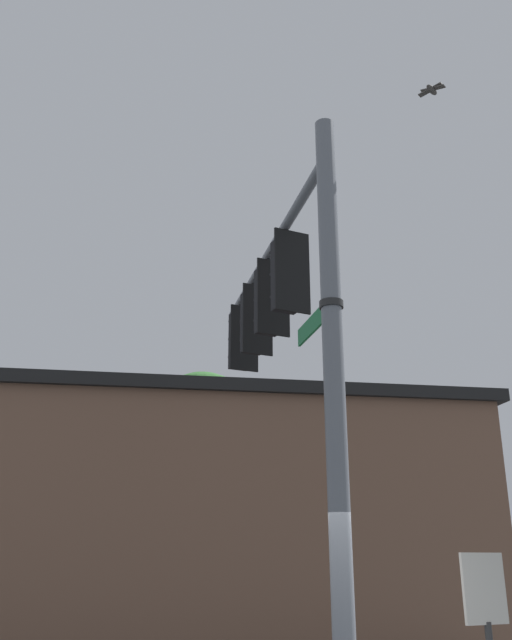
# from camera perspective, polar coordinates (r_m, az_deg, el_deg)

# --- Properties ---
(signal_pole) EXTENTS (0.23, 0.23, 7.13)m
(signal_pole) POSITION_cam_1_polar(r_m,az_deg,el_deg) (7.41, 6.58, -7.30)
(signal_pole) COLOR slate
(signal_pole) RESTS_ON ground
(mast_arm) EXTENTS (1.30, 5.62, 0.14)m
(mast_arm) POSITION_cam_1_polar(r_m,az_deg,el_deg) (10.99, 1.00, 5.36)
(mast_arm) COLOR slate
(traffic_light_nearest_pole) EXTENTS (0.54, 0.49, 1.31)m
(traffic_light_nearest_pole) POSITION_cam_1_polar(r_m,az_deg,el_deg) (9.76, 2.50, 3.74)
(traffic_light_nearest_pole) COLOR black
(traffic_light_mid_inner) EXTENTS (0.54, 0.49, 1.31)m
(traffic_light_mid_inner) POSITION_cam_1_polar(r_m,az_deg,el_deg) (10.70, 1.00, 1.60)
(traffic_light_mid_inner) COLOR black
(traffic_light_mid_outer) EXTENTS (0.54, 0.49, 1.31)m
(traffic_light_mid_outer) POSITION_cam_1_polar(r_m,az_deg,el_deg) (11.65, -0.26, -0.19)
(traffic_light_mid_outer) COLOR black
(traffic_light_arm_end) EXTENTS (0.54, 0.49, 1.31)m
(traffic_light_arm_end) POSITION_cam_1_polar(r_m,az_deg,el_deg) (12.62, -1.32, -1.71)
(traffic_light_arm_end) COLOR black
(street_name_sign) EXTENTS (0.41, 1.38, 0.22)m
(street_name_sign) POSITION_cam_1_polar(r_m,az_deg,el_deg) (8.09, 5.33, 0.29)
(street_name_sign) COLOR #147238
(bird_flying) EXTENTS (0.28, 0.39, 0.10)m
(bird_flying) POSITION_cam_1_polar(r_m,az_deg,el_deg) (10.74, 14.34, 17.99)
(bird_flying) COLOR #4C4742
(storefront_building) EXTENTS (15.16, 11.83, 6.01)m
(storefront_building) POSITION_cam_1_polar(r_m,az_deg,el_deg) (19.36, -3.55, -16.40)
(storefront_building) COLOR brown
(storefront_building) RESTS_ON ground
(tree_by_storefront) EXTENTS (3.05, 3.05, 6.52)m
(tree_by_storefront) POSITION_cam_1_polar(r_m,az_deg,el_deg) (17.16, -4.55, -9.48)
(tree_by_storefront) COLOR #4C3823
(tree_by_storefront) RESTS_ON ground
(historical_marker) EXTENTS (0.60, 0.08, 2.13)m
(historical_marker) POSITION_cam_1_polar(r_m,az_deg,el_deg) (8.74, 18.61, -22.57)
(historical_marker) COLOR #333333
(historical_marker) RESTS_ON ground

